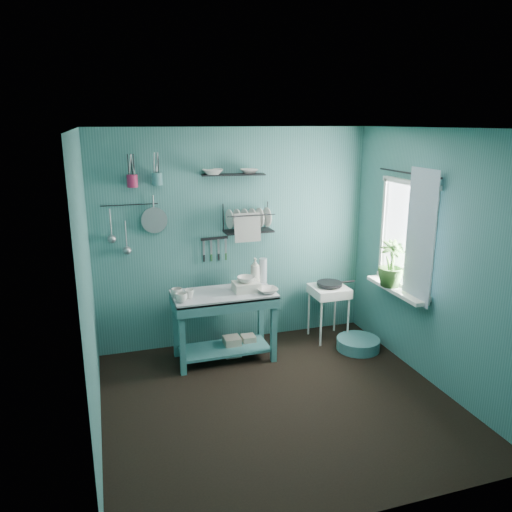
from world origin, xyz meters
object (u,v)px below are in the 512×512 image
object	(u,v)px
wash_tub	(246,286)
storage_tin_large	(232,346)
soap_bottle	(255,271)
colander	(154,220)
mug_left	(181,298)
utensil_cup_magenta	(132,181)
hotplate_stand	(328,313)
frying_pan	(329,284)
mug_right	(177,293)
dish_rack	(248,218)
mug_mid	(189,294)
water_bottle	(263,270)
work_counter	(224,326)
potted_plant	(391,264)
utensil_cup_teal	(157,179)
storage_tin_small	(248,344)
floor_basin	(358,344)

from	to	relation	value
wash_tub	storage_tin_large	bearing A→B (deg)	154.98
soap_bottle	colander	xyz separation A→B (m)	(-1.07, 0.24, 0.60)
mug_left	utensil_cup_magenta	world-z (taller)	utensil_cup_magenta
hotplate_stand	frying_pan	bearing A→B (deg)	0.00
mug_right	wash_tub	world-z (taller)	wash_tub
dish_rack	storage_tin_large	bearing A→B (deg)	-128.42
wash_tub	dish_rack	size ratio (longest dim) A/B	0.51
wash_tub	mug_left	bearing A→B (deg)	-169.14
wash_tub	colander	distance (m)	1.22
dish_rack	colander	bearing A→B (deg)	-179.21
mug_right	mug_left	bearing A→B (deg)	-82.87
mug_mid	water_bottle	xyz separation A→B (m)	(0.90, 0.28, 0.09)
mug_mid	wash_tub	xyz separation A→B (m)	(0.63, 0.04, 0.00)
colander	utensil_cup_magenta	bearing A→B (deg)	-171.74
work_counter	storage_tin_large	world-z (taller)	work_counter
water_bottle	utensil_cup_magenta	world-z (taller)	utensil_cup_magenta
dish_rack	potted_plant	distance (m)	1.64
work_counter	utensil_cup_teal	bearing A→B (deg)	148.27
work_counter	wash_tub	size ratio (longest dim) A/B	3.91
colander	utensil_cup_teal	bearing A→B (deg)	-31.71
water_bottle	storage_tin_small	size ratio (longest dim) A/B	1.40
wash_tub	water_bottle	size ratio (longest dim) A/B	1.00
water_bottle	floor_basin	bearing A→B (deg)	-24.38
work_counter	potted_plant	world-z (taller)	potted_plant
mug_left	potted_plant	size ratio (longest dim) A/B	0.24
mug_right	dish_rack	xyz separation A→B (m)	(0.89, 0.36, 0.68)
mug_mid	utensil_cup_magenta	bearing A→B (deg)	135.52
work_counter	soap_bottle	xyz separation A→B (m)	(0.42, 0.20, 0.54)
colander	storage_tin_small	size ratio (longest dim) A/B	1.40
mug_left	frying_pan	world-z (taller)	mug_left
utensil_cup_magenta	storage_tin_large	distance (m)	2.11
hotplate_stand	utensil_cup_magenta	world-z (taller)	utensil_cup_magenta
work_counter	dish_rack	distance (m)	1.23
water_bottle	colander	xyz separation A→B (m)	(-1.17, 0.22, 0.61)
mug_mid	soap_bottle	xyz separation A→B (m)	(0.80, 0.26, 0.10)
water_bottle	potted_plant	bearing A→B (deg)	-30.10
mug_mid	colander	xyz separation A→B (m)	(-0.27, 0.50, 0.70)
mug_left	storage_tin_small	xyz separation A→B (m)	(0.78, 0.24, -0.72)
water_bottle	utensil_cup_teal	size ratio (longest dim) A/B	2.15
utensil_cup_teal	storage_tin_large	xyz separation A→B (m)	(0.70, -0.36, -1.86)
soap_bottle	dish_rack	xyz separation A→B (m)	(-0.03, 0.16, 0.58)
mug_right	wash_tub	distance (m)	0.75
soap_bottle	dish_rack	distance (m)	0.60
wash_tub	storage_tin_large	xyz separation A→B (m)	(-0.15, 0.07, -0.72)
frying_pan	potted_plant	distance (m)	0.85
mug_right	colander	bearing A→B (deg)	108.66
soap_bottle	storage_tin_small	bearing A→B (deg)	-135.00
potted_plant	frying_pan	bearing A→B (deg)	122.69
mug_left	floor_basin	world-z (taller)	mug_left
mug_left	wash_tub	distance (m)	0.74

